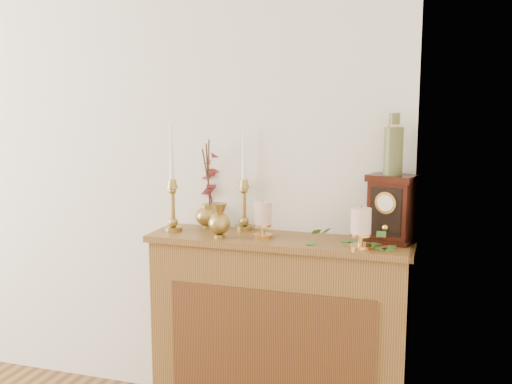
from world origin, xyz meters
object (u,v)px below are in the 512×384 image
(bud_vase, at_px, (219,221))
(mantel_clock, at_px, (391,209))
(ginger_jar, at_px, (210,187))
(candlestick_center, at_px, (244,196))
(candlestick_left, at_px, (173,197))
(ceramic_vase, at_px, (393,147))

(bud_vase, height_order, mantel_clock, mantel_clock)
(ginger_jar, height_order, mantel_clock, ginger_jar)
(candlestick_center, xyz_separation_m, ginger_jar, (-0.19, 0.03, 0.03))
(candlestick_left, xyz_separation_m, bud_vase, (0.27, -0.07, -0.09))
(bud_vase, relative_size, mantel_clock, 0.54)
(ginger_jar, bearing_deg, bud_vase, -59.62)
(candlestick_left, xyz_separation_m, ginger_jar, (0.13, 0.17, 0.03))
(ceramic_vase, bearing_deg, candlestick_left, -174.92)
(candlestick_left, bearing_deg, bud_vase, -14.62)
(ginger_jar, bearing_deg, ceramic_vase, -4.69)
(ginger_jar, relative_size, mantel_clock, 1.45)
(candlestick_center, distance_m, ginger_jar, 0.20)
(candlestick_center, bearing_deg, ginger_jar, 169.89)
(candlestick_left, xyz_separation_m, ceramic_vase, (1.03, 0.09, 0.26))
(candlestick_left, relative_size, ginger_jar, 1.17)
(candlestick_left, bearing_deg, ginger_jar, 51.83)
(candlestick_left, distance_m, ceramic_vase, 1.07)
(ceramic_vase, bearing_deg, ginger_jar, 175.31)
(candlestick_center, height_order, bud_vase, candlestick_center)
(mantel_clock, bearing_deg, ginger_jar, -167.75)
(ceramic_vase, bearing_deg, mantel_clock, -107.12)
(bud_vase, bearing_deg, mantel_clock, 11.78)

